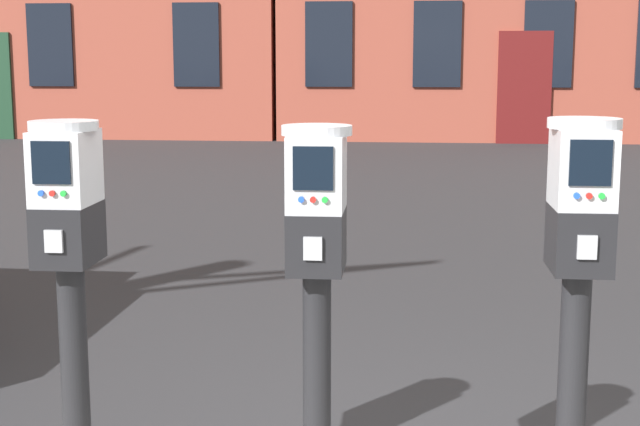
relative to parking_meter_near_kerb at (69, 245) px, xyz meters
The scene contains 3 objects.
parking_meter_near_kerb is the anchor object (origin of this frame).
parking_meter_twin_adjacent 0.79m from the parking_meter_near_kerb, ahead, with size 0.22×0.25×1.27m.
parking_meter_end_of_row 1.59m from the parking_meter_near_kerb, ahead, with size 0.22×0.25×1.29m.
Camera 1 is at (-0.05, -3.01, 1.61)m, focal length 52.20 mm.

